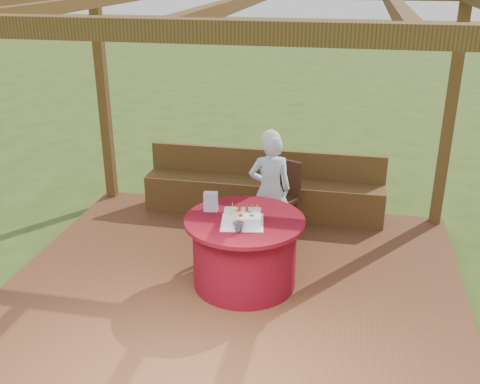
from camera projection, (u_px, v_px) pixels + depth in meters
name	position (u px, v px, depth m)	size (l,w,h in m)	color
ground	(235.00, 292.00, 5.70)	(60.00, 60.00, 0.00)	#324B19
deck	(235.00, 287.00, 5.68)	(4.50, 4.00, 0.12)	brown
pergola	(234.00, 51.00, 4.78)	(4.50, 4.00, 2.72)	brown
bench	(263.00, 194.00, 7.11)	(3.00, 0.42, 0.80)	brown
table	(245.00, 251.00, 5.50)	(1.16, 1.16, 0.71)	maroon
chair	(281.00, 193.00, 6.63)	(0.52, 0.52, 0.84)	#341A10
elderly_woman	(270.00, 188.00, 6.20)	(0.54, 0.43, 1.34)	#A2D4F0
birthday_cake	(242.00, 218.00, 5.26)	(0.45, 0.45, 0.18)	white
gift_bag	(211.00, 202.00, 5.51)	(0.13, 0.09, 0.19)	#EC99D6
drinking_glass	(238.00, 227.00, 5.09)	(0.10, 0.10, 0.09)	white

